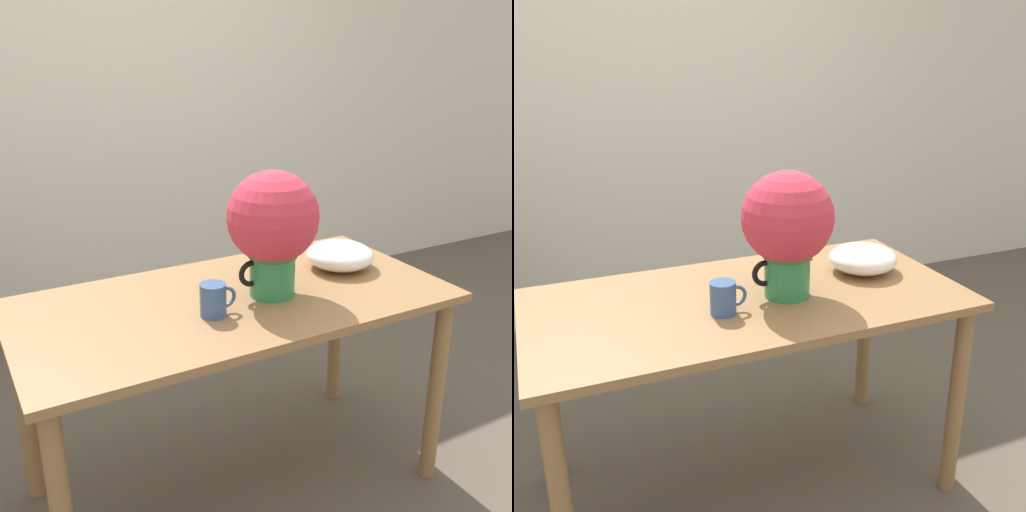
% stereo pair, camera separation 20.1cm
% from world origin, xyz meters
% --- Properties ---
extents(ground_plane, '(12.00, 12.00, 0.00)m').
position_xyz_m(ground_plane, '(0.00, 0.00, 0.00)').
color(ground_plane, brown).
extents(wall_back, '(8.00, 0.05, 2.60)m').
position_xyz_m(wall_back, '(0.00, 1.80, 1.30)').
color(wall_back, silver).
rests_on(wall_back, ground_plane).
extents(table, '(1.50, 0.76, 0.79)m').
position_xyz_m(table, '(-0.11, 0.03, 0.68)').
color(table, olive).
rests_on(table, ground_plane).
extents(flower_vase, '(0.31, 0.31, 0.44)m').
position_xyz_m(flower_vase, '(0.02, -0.01, 1.04)').
color(flower_vase, '#2D844C').
rests_on(flower_vase, table).
extents(coffee_mug, '(0.12, 0.09, 0.11)m').
position_xyz_m(coffee_mug, '(-0.23, -0.07, 0.85)').
color(coffee_mug, '#385689').
rests_on(coffee_mug, table).
extents(white_bowl, '(0.26, 0.26, 0.10)m').
position_xyz_m(white_bowl, '(0.38, 0.09, 0.84)').
color(white_bowl, white).
rests_on(white_bowl, table).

